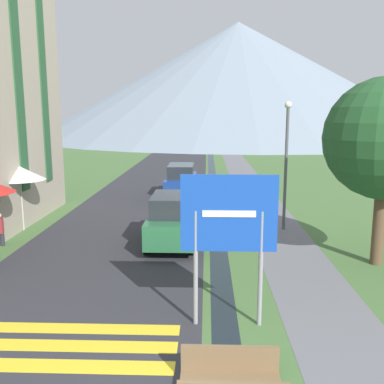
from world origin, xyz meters
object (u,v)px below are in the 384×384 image
Objects in this scene: parked_car_far at (181,180)px; parked_car_near at (173,219)px; road_sign at (229,226)px; cafe_umbrella_rear_white at (20,173)px; streetlamp at (286,155)px.

parked_car_near is at bearing -88.43° from parked_car_far.
parked_car_near is (-1.65, 5.88, -1.33)m from road_sign.
parked_car_far is 1.69× the size of cafe_umbrella_rear_white.
road_sign reaches higher than parked_car_far.
streetlamp is at bearing 2.54° from cafe_umbrella_rear_white.
streetlamp is at bearing 71.79° from road_sign.
road_sign reaches higher than cafe_umbrella_rear_white.
parked_car_near is at bearing -153.65° from streetlamp.
parked_car_near and parked_car_far have the same top height.
road_sign is 6.25m from parked_car_near.
road_sign is 0.86× the size of parked_car_near.
parked_car_far is at bearing 97.31° from road_sign.
road_sign is 0.77× the size of parked_car_far.
streetlamp is (10.43, 0.46, 0.72)m from cafe_umbrella_rear_white.
parked_car_near is 0.77× the size of streetlamp.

